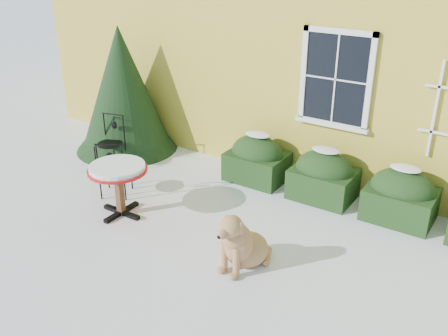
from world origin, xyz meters
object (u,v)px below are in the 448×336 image
Objects in this scene: patio_chair_far at (111,142)px; dog at (241,244)px; evergreen_shrub at (124,101)px; patio_chair_near at (114,168)px; bistro_table at (118,174)px.

patio_chair_far is 1.04× the size of dog.
evergreen_shrub is 2.63× the size of dog.
dog is at bearing -28.22° from evergreen_shrub.
evergreen_shrub is 4.85m from dog.
patio_chair_near is 2.96m from dog.
bistro_table is 0.92× the size of patio_chair_far.
dog is at bearing -34.83° from patio_chair_far.
evergreen_shrub is 2.21m from patio_chair_near.
patio_chair_near is at bearing 141.06° from bistro_table.
patio_chair_near is at bearing -51.68° from evergreen_shrub.
evergreen_shrub reaches higher than dog.
patio_chair_far is at bearing 167.47° from dog.
dog is at bearing -3.73° from bistro_table.
patio_chair_near is (1.33, -1.68, -0.52)m from evergreen_shrub.
evergreen_shrub is 2.74× the size of bistro_table.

